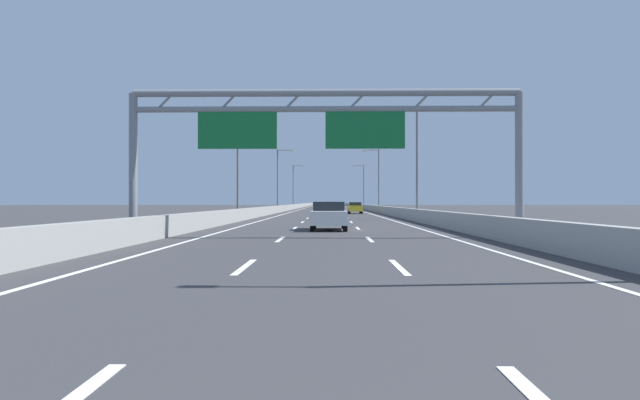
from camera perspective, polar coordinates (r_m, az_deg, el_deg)
ground_plane at (r=99.98m, az=0.89°, el=-1.03°), size 260.00×260.00×0.00m
lane_dash_left_1 at (r=12.71m, az=-8.03°, el=-7.05°), size 0.16×3.00×0.01m
lane_dash_left_2 at (r=21.61m, az=-4.28°, el=-4.21°), size 0.16×3.00×0.01m
lane_dash_left_3 at (r=30.57m, az=-2.72°, el=-3.02°), size 0.16×3.00×0.01m
lane_dash_left_4 at (r=39.55m, az=-1.88°, el=-2.37°), size 0.16×3.00×0.01m
lane_dash_left_5 at (r=48.53m, az=-1.35°, el=-1.96°), size 0.16×3.00×0.01m
lane_dash_left_6 at (r=57.52m, az=-0.98°, el=-1.67°), size 0.16×3.00×0.01m
lane_dash_left_7 at (r=66.51m, az=-0.71°, el=-1.47°), size 0.16×3.00×0.01m
lane_dash_left_8 at (r=75.51m, az=-0.51°, el=-1.31°), size 0.16×3.00×0.01m
lane_dash_left_9 at (r=84.50m, az=-0.35°, el=-1.19°), size 0.16×3.00×0.01m
lane_dash_left_10 at (r=93.50m, az=-0.22°, el=-1.09°), size 0.16×3.00×0.01m
lane_dash_left_11 at (r=102.50m, az=-0.11°, el=-1.01°), size 0.16×3.00×0.01m
lane_dash_left_12 at (r=111.49m, az=-0.02°, el=-0.94°), size 0.16×3.00×0.01m
lane_dash_left_13 at (r=120.49m, az=0.05°, el=-0.88°), size 0.16×3.00×0.01m
lane_dash_left_14 at (r=129.49m, az=0.12°, el=-0.83°), size 0.16×3.00×0.01m
lane_dash_left_15 at (r=138.49m, az=0.17°, el=-0.78°), size 0.16×3.00×0.01m
lane_dash_left_16 at (r=147.49m, az=0.22°, el=-0.75°), size 0.16×3.00×0.01m
lane_dash_left_17 at (r=156.49m, az=0.27°, el=-0.71°), size 0.16×3.00×0.01m
lane_dash_right_1 at (r=12.66m, az=8.40°, el=-7.08°), size 0.16×3.00×0.01m
lane_dash_right_2 at (r=21.58m, az=5.31°, el=-4.21°), size 0.16×3.00×0.01m
lane_dash_right_3 at (r=30.55m, az=4.04°, el=-3.02°), size 0.16×3.00×0.01m
lane_dash_right_4 at (r=39.53m, az=3.34°, el=-2.37°), size 0.16×3.00×0.01m
lane_dash_right_5 at (r=48.52m, az=2.91°, el=-1.96°), size 0.16×3.00×0.01m
lane_dash_right_6 at (r=57.51m, az=2.61°, el=-1.67°), size 0.16×3.00×0.01m
lane_dash_right_7 at (r=66.50m, az=2.39°, el=-1.47°), size 0.16×3.00×0.01m
lane_dash_right_8 at (r=75.50m, az=2.22°, el=-1.31°), size 0.16×3.00×0.01m
lane_dash_right_9 at (r=84.50m, az=2.09°, el=-1.19°), size 0.16×3.00×0.01m
lane_dash_right_10 at (r=93.49m, az=1.99°, el=-1.09°), size 0.16×3.00×0.01m
lane_dash_right_11 at (r=102.49m, az=1.90°, el=-1.01°), size 0.16×3.00×0.01m
lane_dash_right_12 at (r=111.49m, az=1.83°, el=-0.94°), size 0.16×3.00×0.01m
lane_dash_right_13 at (r=120.49m, az=1.76°, el=-0.88°), size 0.16×3.00×0.01m
lane_dash_right_14 at (r=129.49m, az=1.71°, el=-0.83°), size 0.16×3.00×0.01m
lane_dash_right_15 at (r=138.48m, az=1.66°, el=-0.78°), size 0.16×3.00×0.01m
lane_dash_right_16 at (r=147.48m, az=1.62°, el=-0.75°), size 0.16×3.00×0.01m
lane_dash_right_17 at (r=156.48m, az=1.59°, el=-0.71°), size 0.16×3.00×0.01m
edge_line_left at (r=88.15m, az=-2.54°, el=-1.15°), size 0.16×176.00×0.01m
edge_line_right at (r=88.13m, az=4.29°, el=-1.15°), size 0.16×176.00×0.01m
barrier_left at (r=110.20m, az=-2.69°, el=-0.70°), size 0.45×220.00×0.95m
barrier_right at (r=110.18m, az=4.49°, el=-0.70°), size 0.45×220.00×0.95m
sign_gantry at (r=23.16m, az=-0.04°, el=8.04°), size 16.94×0.36×6.36m
streetlamp_left_mid at (r=46.65m, az=-8.47°, el=4.60°), size 2.58×0.28×9.50m
streetlamp_right_mid at (r=46.59m, az=10.02°, el=4.61°), size 2.58×0.28×9.50m
streetlamp_left_far at (r=81.67m, az=-4.38°, el=2.56°), size 2.58×0.28×9.50m
streetlamp_right_far at (r=81.64m, az=6.12°, el=2.56°), size 2.58×0.28×9.50m
streetlamp_left_distant at (r=116.90m, az=-2.76°, el=1.74°), size 2.58×0.28×9.50m
streetlamp_right_distant at (r=116.88m, az=4.57°, el=1.74°), size 2.58×0.28×9.50m
green_car at (r=82.40m, az=0.85°, el=-0.70°), size 1.77×4.26×1.45m
orange_car at (r=88.67m, az=1.01°, el=-0.66°), size 1.85×4.14×1.49m
yellow_car at (r=67.07m, az=3.75°, el=-0.82°), size 1.71×4.26×1.44m
white_car at (r=28.71m, az=0.95°, el=-1.67°), size 1.88×4.16×1.52m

